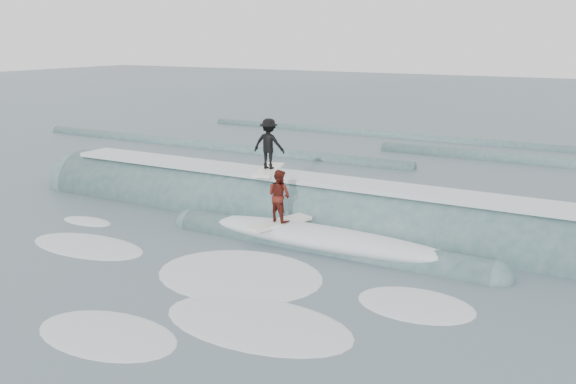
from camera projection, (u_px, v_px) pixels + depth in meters
The scene contains 6 objects.
ground at pixel (206, 269), 15.77m from camera, with size 160.00×160.00×0.00m, color #40515D.
breaking_wave at pixel (306, 221), 19.74m from camera, with size 21.81×4.11×2.66m.
surfer_black at pixel (269, 146), 20.08m from camera, with size 1.11×2.07×1.68m.
surfer_red at pixel (279, 200), 17.66m from camera, with size 1.19×2.07×1.55m.
whitewater at pixel (209, 284), 14.81m from camera, with size 13.04×6.75×0.10m.
far_swells at pixel (412, 154), 31.05m from camera, with size 41.03×8.65×0.80m.
Camera 1 is at (9.16, -11.87, 5.62)m, focal length 40.00 mm.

